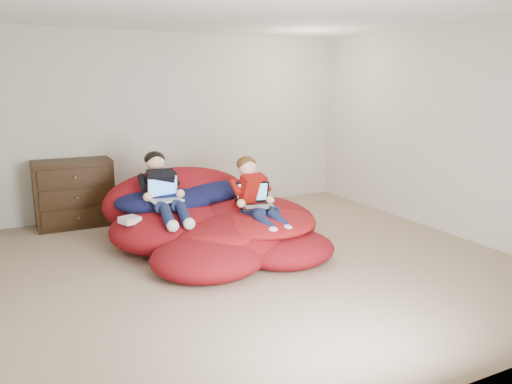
# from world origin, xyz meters

# --- Properties ---
(room_shell) EXTENTS (5.10, 5.10, 2.77)m
(room_shell) POSITION_xyz_m (0.00, 0.00, 0.22)
(room_shell) COLOR gray
(room_shell) RESTS_ON ground
(dresser) EXTENTS (0.96, 0.54, 0.86)m
(dresser) POSITION_xyz_m (-1.56, 2.25, 0.43)
(dresser) COLOR black
(dresser) RESTS_ON ground
(beanbag_pile) EXTENTS (2.40, 2.38, 0.90)m
(beanbag_pile) POSITION_xyz_m (-0.24, 0.71, 0.26)
(beanbag_pile) COLOR maroon
(beanbag_pile) RESTS_ON ground
(cream_pillow) EXTENTS (0.39, 0.25, 0.25)m
(cream_pillow) POSITION_xyz_m (-0.75, 1.43, 0.62)
(cream_pillow) COLOR white
(cream_pillow) RESTS_ON beanbag_pile
(older_boy) EXTENTS (0.34, 1.07, 0.70)m
(older_boy) POSITION_xyz_m (-0.78, 0.89, 0.68)
(older_boy) COLOR black
(older_boy) RESTS_ON beanbag_pile
(younger_boy) EXTENTS (0.36, 0.95, 0.72)m
(younger_boy) POSITION_xyz_m (0.10, 0.36, 0.63)
(younger_boy) COLOR #9E130D
(younger_boy) RESTS_ON beanbag_pile
(laptop_white) EXTENTS (0.34, 0.28, 0.25)m
(laptop_white) POSITION_xyz_m (-0.78, 0.81, 0.63)
(laptop_white) COLOR white
(laptop_white) RESTS_ON older_boy
(laptop_black) EXTENTS (0.42, 0.44, 0.26)m
(laptop_black) POSITION_xyz_m (0.10, 0.34, 0.57)
(laptop_black) COLOR black
(laptop_black) RESTS_ON younger_boy
(power_adapter) EXTENTS (0.23, 0.23, 0.07)m
(power_adapter) POSITION_xyz_m (-1.20, 0.69, 0.42)
(power_adapter) COLOR white
(power_adapter) RESTS_ON beanbag_pile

